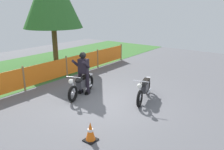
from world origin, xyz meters
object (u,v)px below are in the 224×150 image
(rider_trailing, at_px, (84,71))
(traffic_cone, at_px, (90,132))
(motorcycle_lead, at_px, (144,89))
(motorcycle_trailing, at_px, (81,84))

(rider_trailing, relative_size, traffic_cone, 3.19)
(motorcycle_lead, xyz_separation_m, motorcycle_trailing, (-1.07, 2.17, 0.01))
(rider_trailing, height_order, traffic_cone, rider_trailing)
(rider_trailing, bearing_deg, motorcycle_lead, 95.21)
(motorcycle_lead, height_order, rider_trailing, rider_trailing)
(motorcycle_trailing, height_order, rider_trailing, rider_trailing)
(motorcycle_trailing, xyz_separation_m, traffic_cone, (-2.14, -2.40, -0.19))
(rider_trailing, bearing_deg, traffic_cone, 30.46)
(motorcycle_lead, relative_size, traffic_cone, 3.57)
(motorcycle_trailing, distance_m, rider_trailing, 0.54)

